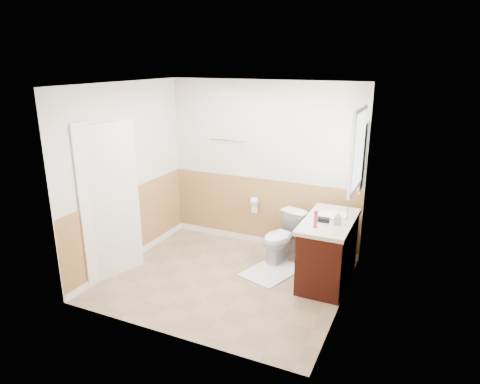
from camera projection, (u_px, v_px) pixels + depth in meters
The scene contains 32 objects.
floor at pixel (225, 279), 5.61m from camera, with size 3.00×3.00×0.00m, color #8C7051.
ceiling at pixel (223, 84), 4.87m from camera, with size 3.00×3.00×0.00m, color white.
wall_back at pixel (263, 166), 6.37m from camera, with size 3.00×3.00×0.00m, color silver.
wall_front at pixel (164, 225), 4.11m from camera, with size 3.00×3.00×0.00m, color silver.
wall_left at pixel (126, 176), 5.83m from camera, with size 3.00×3.00×0.00m, color silver.
wall_right at pixel (347, 205), 4.65m from camera, with size 3.00×3.00×0.00m, color silver.
wainscot_back at pixel (262, 213), 6.58m from camera, with size 3.00×3.00×0.00m, color #B27D47.
wainscot_front at pixel (169, 293), 4.35m from camera, with size 3.00×3.00×0.00m, color #B27D47.
wainscot_left at pixel (131, 227), 6.05m from camera, with size 2.60×2.60×0.00m, color #B27D47.
wainscot_right at pixel (341, 267), 4.88m from camera, with size 2.60×2.60×0.00m, color #B27D47.
toilet at pixel (282, 237), 6.06m from camera, with size 0.39×0.69×0.70m, color white.
bath_mat at pixel (272, 271), 5.81m from camera, with size 0.55×0.80×0.02m, color white.
vanity_cabinet at pixel (328, 252), 5.48m from camera, with size 0.55×1.10×0.80m, color black.
vanity_knob_left at pixel (304, 240), 5.47m from camera, with size 0.03×0.03×0.03m, color white.
vanity_knob_right at pixel (308, 235), 5.64m from camera, with size 0.03×0.03×0.03m, color #B3B3BA.
countertop at pixel (329, 221), 5.36m from camera, with size 0.60×1.15×0.05m, color silver.
sink_basin at pixel (333, 215), 5.47m from camera, with size 0.36×0.36×0.02m, color white.
faucet at pixel (347, 213), 5.38m from camera, with size 0.02×0.02×0.14m, color #B5B5BB.
lotion_bottle at pixel (316, 219), 5.06m from camera, with size 0.05×0.05×0.22m, color #C9345D.
soap_dispenser at pixel (338, 218), 5.16m from camera, with size 0.08×0.08×0.17m, color gray.
hair_dryer_body at pixel (324, 220), 5.25m from camera, with size 0.07×0.07×0.14m, color black.
hair_dryer_handle at pixel (322, 220), 5.30m from camera, with size 0.03×0.03×0.07m, color black.
mirror_panel at pixel (364, 158), 5.52m from camera, with size 0.02×0.35×0.90m, color silver.
window_frame at pixel (358, 150), 5.02m from camera, with size 0.04×0.80×1.00m, color white.
window_glass at pixel (359, 150), 5.01m from camera, with size 0.01×0.70×0.90m, color white.
door at pixel (111, 202), 5.47m from camera, with size 0.05×0.80×2.04m, color white.
door_frame at pixel (107, 200), 5.50m from camera, with size 0.02×0.92×2.10m, color white.
door_knob at pixel (132, 200), 5.75m from camera, with size 0.06×0.06×0.06m, color silver.
towel_bar at pixel (228, 140), 6.44m from camera, with size 0.02×0.02×0.62m, color silver.
tp_holder_bar at pixel (255, 201), 6.51m from camera, with size 0.02×0.02×0.14m, color silver.
tp_roll at pixel (255, 201), 6.51m from camera, with size 0.11×0.11×0.10m, color white.
tp_sheet at pixel (255, 208), 6.54m from camera, with size 0.10×0.01×0.16m, color white.
Camera 1 is at (2.25, -4.48, 2.78)m, focal length 31.91 mm.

